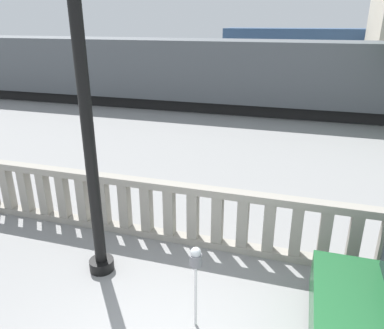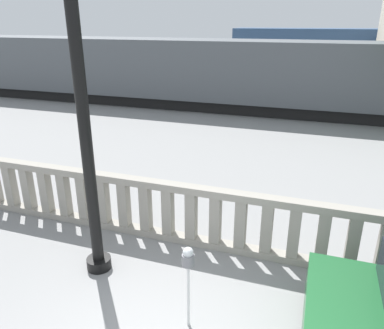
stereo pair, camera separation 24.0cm
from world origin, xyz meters
TOP-DOWN VIEW (x-y plane):
  - balustrade at (-0.00, 2.90)m, footprint 13.39×0.24m
  - lamppost at (-1.78, 1.62)m, footprint 0.43×0.43m
  - parking_meter at (0.17, 0.87)m, footprint 0.17×0.17m
  - train_near at (-5.52, 14.72)m, footprint 27.65×2.81m

SIDE VIEW (x-z plane):
  - balustrade at x=0.00m, z-range 0.00..1.24m
  - parking_meter at x=0.17m, z-range 0.40..1.71m
  - train_near at x=-5.52m, z-range -0.21..3.65m
  - lamppost at x=-1.78m, z-range -0.18..6.15m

